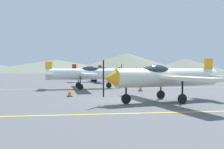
{
  "coord_description": "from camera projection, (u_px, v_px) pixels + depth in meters",
  "views": [
    {
      "loc": [
        -3.03,
        -13.25,
        1.9
      ],
      "look_at": [
        0.45,
        14.0,
        1.2
      ],
      "focal_mm": 37.52,
      "sensor_mm": 36.0,
      "label": 1
    }
  ],
  "objects": [
    {
      "name": "ground_plane",
      "position": [
        135.0,
        101.0,
        13.57
      ],
      "size": [
        400.0,
        400.0,
        0.0
      ],
      "primitive_type": "plane",
      "color": "#54565B"
    },
    {
      "name": "apron_line_near",
      "position": [
        154.0,
        113.0,
        9.97
      ],
      "size": [
        80.0,
        0.16,
        0.01
      ],
      "primitive_type": "cube",
      "color": "yellow",
      "rests_on": "ground_plane"
    },
    {
      "name": "apron_line_far",
      "position": [
        114.0,
        88.0,
        22.43
      ],
      "size": [
        80.0,
        0.16,
        0.01
      ],
      "primitive_type": "cube",
      "color": "yellow",
      "rests_on": "ground_plane"
    },
    {
      "name": "airplane_near",
      "position": [
        164.0,
        77.0,
        13.38
      ],
      "size": [
        7.38,
        8.38,
        2.52
      ],
      "color": "silver",
      "rests_on": "ground_plane"
    },
    {
      "name": "airplane_mid",
      "position": [
        84.0,
        74.0,
        22.09
      ],
      "size": [
        7.35,
        8.44,
        2.52
      ],
      "color": "white",
      "rests_on": "ground_plane"
    },
    {
      "name": "airplane_far",
      "position": [
        97.0,
        72.0,
        33.34
      ],
      "size": [
        7.36,
        8.44,
        2.52
      ],
      "color": "silver",
      "rests_on": "ground_plane"
    },
    {
      "name": "airplane_back",
      "position": [
        117.0,
        71.0,
        44.05
      ],
      "size": [
        7.31,
        8.42,
        2.52
      ],
      "color": "#33478C",
      "rests_on": "ground_plane"
    },
    {
      "name": "car_sedan",
      "position": [
        170.0,
        77.0,
        28.37
      ],
      "size": [
        3.83,
        4.59,
        1.62
      ],
      "color": "black",
      "rests_on": "ground_plane"
    },
    {
      "name": "traffic_cone_front",
      "position": [
        140.0,
        88.0,
        19.62
      ],
      "size": [
        0.36,
        0.36,
        0.59
      ],
      "color": "black",
      "rests_on": "ground_plane"
    },
    {
      "name": "traffic_cone_side",
      "position": [
        70.0,
        92.0,
        15.86
      ],
      "size": [
        0.36,
        0.36,
        0.59
      ],
      "color": "black",
      "rests_on": "ground_plane"
    },
    {
      "name": "hill_centerleft",
      "position": [
        55.0,
        66.0,
        137.38
      ],
      "size": [
        86.87,
        86.87,
        7.11
      ],
      "primitive_type": "cone",
      "color": "slate",
      "rests_on": "ground_plane"
    },
    {
      "name": "hill_centerright",
      "position": [
        126.0,
        62.0,
        135.62
      ],
      "size": [
        67.24,
        67.24,
        10.94
      ],
      "primitive_type": "cone",
      "color": "slate",
      "rests_on": "ground_plane"
    },
    {
      "name": "hill_right",
      "position": [
        185.0,
        65.0,
        159.55
      ],
      "size": [
        54.47,
        54.47,
        8.68
      ],
      "primitive_type": "cone",
      "color": "slate",
      "rests_on": "ground_plane"
    }
  ]
}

